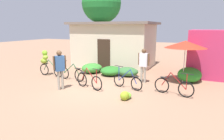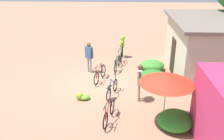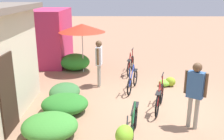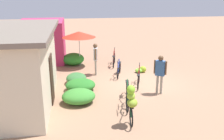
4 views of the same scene
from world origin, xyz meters
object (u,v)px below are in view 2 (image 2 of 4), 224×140
at_px(banana_pile_on_ground, 82,96).
at_px(person_vendor, 89,54).
at_px(building_low, 204,46).
at_px(bicycle_leftmost, 122,46).
at_px(person_bystander, 139,79).
at_px(bicycle_by_shop, 112,89).
at_px(bicycle_near_pile, 117,63).
at_px(market_umbrella, 167,79).
at_px(bicycle_rightmost, 109,113).
at_px(bicycle_center_loaded, 100,74).

height_order(banana_pile_on_ground, person_vendor, person_vendor).
bearing_deg(building_low, bicycle_leftmost, -116.38).
bearing_deg(person_vendor, person_bystander, 40.67).
distance_m(bicycle_leftmost, person_vendor, 3.05).
relative_size(bicycle_by_shop, banana_pile_on_ground, 2.11).
bearing_deg(bicycle_near_pile, market_umbrella, 19.28).
bearing_deg(bicycle_leftmost, bicycle_rightmost, -3.69).
xyz_separation_m(market_umbrella, bicycle_center_loaded, (-3.80, -2.77, -1.58)).
distance_m(building_low, bicycle_center_loaded, 5.89).
bearing_deg(banana_pile_on_ground, bicycle_center_loaded, 162.76).
relative_size(building_low, banana_pile_on_ground, 7.88).
bearing_deg(bicycle_leftmost, bicycle_center_loaded, -18.04).
distance_m(bicycle_near_pile, person_vendor, 1.80).
height_order(bicycle_center_loaded, bicycle_rightmost, bicycle_rightmost).
bearing_deg(bicycle_near_pile, person_vendor, -71.12).
relative_size(banana_pile_on_ground, person_bystander, 0.42).
relative_size(market_umbrella, bicycle_center_loaded, 1.33).
distance_m(bicycle_by_shop, person_bystander, 1.48).
xyz_separation_m(person_vendor, person_bystander, (3.05, 2.62, -0.02)).
distance_m(building_low, bicycle_by_shop, 5.81).
bearing_deg(building_low, banana_pile_on_ground, -62.08).
bearing_deg(bicycle_near_pile, person_bystander, 16.52).
bearing_deg(bicycle_rightmost, person_bystander, 142.86).
xyz_separation_m(building_low, person_bystander, (3.26, -3.68, -0.49)).
height_order(bicycle_rightmost, person_bystander, person_bystander).
bearing_deg(bicycle_rightmost, bicycle_center_loaded, -169.42).
relative_size(bicycle_center_loaded, banana_pile_on_ground, 2.16).
relative_size(bicycle_rightmost, person_bystander, 0.95).
xyz_separation_m(bicycle_center_loaded, person_bystander, (1.98, 1.94, 0.71)).
distance_m(building_low, person_bystander, 4.94).
bearing_deg(bicycle_rightmost, building_low, 134.92).
bearing_deg(bicycle_by_shop, market_umbrella, 42.87).
height_order(building_low, person_bystander, building_low).
distance_m(bicycle_by_shop, banana_pile_on_ground, 1.43).
height_order(bicycle_leftmost, bicycle_rightmost, bicycle_leftmost).
xyz_separation_m(bicycle_near_pile, bicycle_center_loaded, (1.61, -0.87, 0.00)).
bearing_deg(bicycle_rightmost, bicycle_leftmost, 176.31).
relative_size(bicycle_rightmost, banana_pile_on_ground, 2.24).
distance_m(bicycle_center_loaded, person_bystander, 2.86).
relative_size(bicycle_center_loaded, person_bystander, 0.92).
bearing_deg(bicycle_center_loaded, bicycle_near_pile, 151.44).
relative_size(bicycle_near_pile, bicycle_rightmost, 1.05).
xyz_separation_m(bicycle_by_shop, bicycle_rightmost, (2.05, -0.04, 0.02)).
bearing_deg(market_umbrella, person_vendor, -144.71).
distance_m(building_low, market_umbrella, 5.84).
xyz_separation_m(bicycle_center_loaded, bicycle_rightmost, (3.64, 0.68, -0.00)).
relative_size(market_umbrella, bicycle_near_pile, 1.22).
relative_size(bicycle_leftmost, bicycle_by_shop, 1.13).
bearing_deg(building_low, bicycle_rightmost, -45.08).
xyz_separation_m(bicycle_near_pile, person_vendor, (0.53, -1.56, 0.73)).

